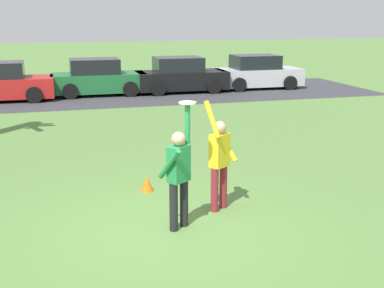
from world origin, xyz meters
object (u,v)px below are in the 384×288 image
frisbee_disc (187,103)px  parked_car_silver (257,73)px  parked_car_green (98,78)px  parked_car_black (181,76)px  person_catcher (179,172)px  person_defender (219,158)px  field_cone_orange (147,184)px  parked_car_red (1,83)px

frisbee_disc → parked_car_silver: (7.53, 15.00, -1.37)m
parked_car_green → parked_car_black: (3.73, -0.15, 0.00)m
person_catcher → person_defender: person_catcher is taller
frisbee_disc → parked_car_black: frisbee_disc is taller
frisbee_disc → parked_car_silver: size_ratio=0.07×
person_catcher → field_cone_orange: 2.13m
person_catcher → parked_car_black: person_catcher is taller
parked_car_silver → parked_car_green: bearing=-179.3°
person_defender → parked_car_black: bearing=-136.2°
parked_car_red → parked_car_black: size_ratio=1.00×
frisbee_disc → parked_car_green: frisbee_disc is taller
parked_car_black → field_cone_orange: 13.61m
parked_car_red → parked_car_green: 4.02m
person_defender → frisbee_disc: bearing=0.0°
person_defender → parked_car_silver: 16.02m
parked_car_black → parked_car_silver: 3.84m
parked_car_green → field_cone_orange: bearing=-90.9°
parked_car_black → frisbee_disc: bearing=-103.6°
frisbee_disc → parked_car_green: 15.03m
person_defender → parked_car_black: 14.63m
person_catcher → parked_car_black: (3.88, 14.94, -0.25)m
frisbee_disc → parked_car_red: bearing=105.6°
person_catcher → parked_car_green: person_catcher is taller
parked_car_red → parked_car_black: 7.72m
person_defender → parked_car_silver: size_ratio=0.50×
frisbee_disc → field_cone_orange: 2.68m
person_catcher → parked_car_red: bearing=70.3°
frisbee_disc → parked_car_red: frisbee_disc is taller
parked_car_red → parked_car_black: (7.71, 0.42, 0.00)m
parked_car_red → parked_car_silver: 11.56m
field_cone_orange → parked_car_black: bearing=72.7°
parked_car_red → field_cone_orange: bearing=-73.3°
person_defender → parked_car_black: (2.97, 14.32, -0.25)m
person_catcher → field_cone_orange: size_ratio=6.50×
parked_car_silver → field_cone_orange: size_ratio=12.85×
parked_car_red → parked_car_black: bearing=3.5°
parked_car_black → field_cone_orange: parked_car_black is taller
frisbee_disc → parked_car_silver: 16.84m
parked_car_red → parked_car_silver: bearing=3.4°
person_catcher → parked_car_green: (0.15, 15.10, -0.25)m
parked_car_green → parked_car_silver: size_ratio=1.00×
person_defender → parked_car_black: person_defender is taller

